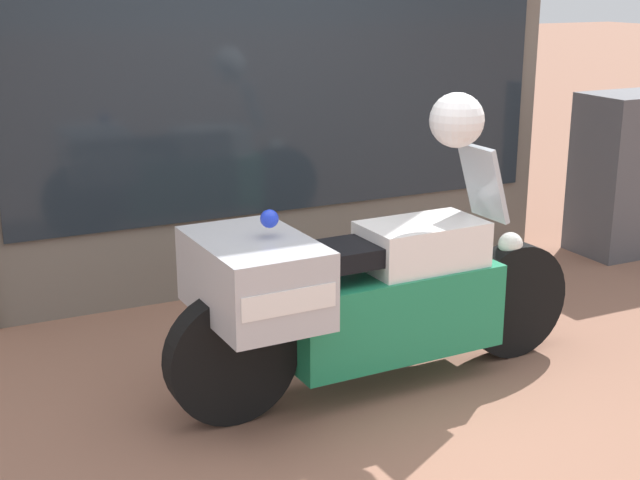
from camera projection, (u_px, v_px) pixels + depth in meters
name	position (u px, v px, depth m)	size (l,w,h in m)	color
ground_plane	(354.00, 397.00, 4.67)	(60.00, 60.00, 0.00)	#8E604C
window_display	(273.00, 211.00, 6.45)	(3.65, 0.30, 2.03)	slate
paramedic_motorcycle	(354.00, 295.00, 4.58)	(2.41, 0.80, 1.26)	black
utility_cabinet	(632.00, 173.00, 7.00)	(0.84, 0.54, 1.26)	#4C4C51
white_helmet	(457.00, 120.00, 4.61)	(0.29, 0.29, 0.29)	white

